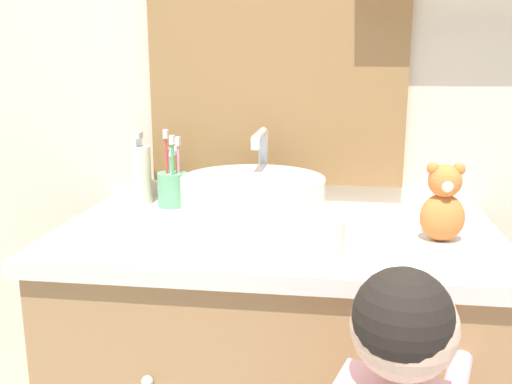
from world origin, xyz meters
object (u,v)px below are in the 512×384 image
at_px(toothbrush_holder, 173,187).
at_px(soap_dispenser, 141,174).
at_px(sink_basin, 253,202).
at_px(drinking_cup, 328,242).
at_px(teddy_bear, 443,204).

height_order(toothbrush_holder, soap_dispenser, toothbrush_holder).
bearing_deg(toothbrush_holder, sink_basin, -35.28).
bearing_deg(sink_basin, soap_dispenser, 150.27).
relative_size(soap_dispenser, drinking_cup, 2.30).
relative_size(soap_dispenser, teddy_bear, 1.13).
bearing_deg(soap_dispenser, teddy_bear, -16.87).
distance_m(toothbrush_holder, teddy_bear, 0.68).
bearing_deg(teddy_bear, drinking_cup, -144.36).
xyz_separation_m(soap_dispenser, teddy_bear, (0.74, -0.22, -0.00)).
distance_m(sink_basin, drinking_cup, 0.27).
distance_m(toothbrush_holder, drinking_cup, 0.56).
bearing_deg(drinking_cup, sink_basin, 129.74).
xyz_separation_m(teddy_bear, drinking_cup, (-0.24, -0.17, -0.04)).
bearing_deg(drinking_cup, teddy_bear, 35.64).
bearing_deg(sink_basin, drinking_cup, -50.26).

